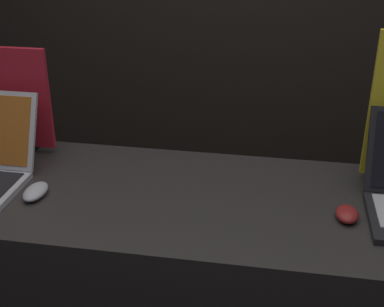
{
  "coord_description": "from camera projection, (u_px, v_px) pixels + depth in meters",
  "views": [
    {
      "loc": [
        0.25,
        -1.12,
        1.82
      ],
      "look_at": [
        -0.0,
        0.33,
        1.12
      ],
      "focal_mm": 50.0,
      "sensor_mm": 36.0,
      "label": 1
    }
  ],
  "objects": [
    {
      "name": "mouse_front",
      "position": [
        36.0,
        192.0,
        1.68
      ],
      "size": [
        0.07,
        0.12,
        0.03
      ],
      "color": "#B2B2B7",
      "rests_on": "display_counter"
    },
    {
      "name": "promo_stand_front",
      "position": [
        6.0,
        103.0,
        1.92
      ],
      "size": [
        0.34,
        0.07,
        0.39
      ],
      "color": "black",
      "rests_on": "display_counter"
    },
    {
      "name": "mouse_back",
      "position": [
        347.0,
        214.0,
        1.56
      ],
      "size": [
        0.07,
        0.1,
        0.04
      ],
      "color": "maroon",
      "rests_on": "display_counter"
    }
  ]
}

